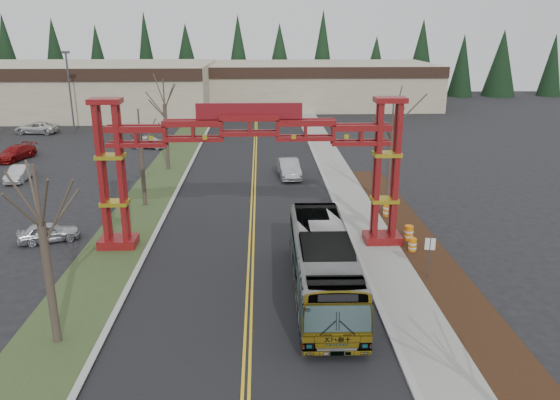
{
  "coord_description": "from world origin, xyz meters",
  "views": [
    {
      "loc": [
        0.66,
        -12.86,
        12.66
      ],
      "look_at": [
        1.65,
        15.32,
        3.71
      ],
      "focal_mm": 35.0,
      "sensor_mm": 36.0,
      "label": 1
    }
  ],
  "objects_px": {
    "barrel_north": "(388,210)",
    "bare_tree_right_far": "(392,129)",
    "parked_car_near_b": "(19,173)",
    "street_sign": "(430,250)",
    "barrel_mid": "(409,234)",
    "barrel_south": "(412,245)",
    "parked_car_far_b": "(37,128)",
    "transit_bus": "(323,264)",
    "parked_car_mid_a": "(15,153)",
    "parked_car_far_a": "(149,143)",
    "parked_car_near_a": "(48,232)",
    "retail_building_east": "(316,84)",
    "bare_tree_median_far": "(165,105)",
    "silver_sedan": "(289,168)",
    "bare_tree_median_mid": "(140,138)",
    "bare_tree_median_near": "(41,222)",
    "gateway_arch": "(250,149)",
    "retail_building_west": "(58,89)",
    "light_pole_far": "(69,87)"
  },
  "relations": [
    {
      "from": "retail_building_east",
      "to": "silver_sedan",
      "type": "height_order",
      "value": "retail_building_east"
    },
    {
      "from": "parked_car_far_b",
      "to": "street_sign",
      "type": "xyz_separation_m",
      "value": [
        36.59,
        -42.59,
        0.94
      ]
    },
    {
      "from": "bare_tree_median_near",
      "to": "parked_car_near_a",
      "type": "bearing_deg",
      "value": 111.42
    },
    {
      "from": "silver_sedan",
      "to": "bare_tree_right_far",
      "type": "relative_size",
      "value": 0.61
    },
    {
      "from": "retail_building_west",
      "to": "parked_car_near_a",
      "type": "bearing_deg",
      "value": -71.71
    },
    {
      "from": "parked_car_near_b",
      "to": "bare_tree_right_far",
      "type": "bearing_deg",
      "value": -17.35
    },
    {
      "from": "parked_car_near_a",
      "to": "barrel_mid",
      "type": "distance_m",
      "value": 22.23
    },
    {
      "from": "bare_tree_median_near",
      "to": "barrel_north",
      "type": "xyz_separation_m",
      "value": [
        17.4,
        15.19,
        -4.83
      ]
    },
    {
      "from": "parked_car_near_a",
      "to": "barrel_south",
      "type": "xyz_separation_m",
      "value": [
        21.99,
        -2.56,
        -0.16
      ]
    },
    {
      "from": "bare_tree_median_mid",
      "to": "parked_car_near_a",
      "type": "bearing_deg",
      "value": -123.19
    },
    {
      "from": "retail_building_east",
      "to": "parked_car_near_b",
      "type": "height_order",
      "value": "retail_building_east"
    },
    {
      "from": "parked_car_far_a",
      "to": "parked_car_mid_a",
      "type": "bearing_deg",
      "value": 122.87
    },
    {
      "from": "transit_bus",
      "to": "gateway_arch",
      "type": "bearing_deg",
      "value": 119.45
    },
    {
      "from": "parked_car_near_b",
      "to": "parked_car_far_b",
      "type": "xyz_separation_m",
      "value": [
        -7.08,
        22.19,
        0.08
      ]
    },
    {
      "from": "parked_car_near_a",
      "to": "parked_car_near_b",
      "type": "bearing_deg",
      "value": 6.49
    },
    {
      "from": "bare_tree_median_mid",
      "to": "bare_tree_median_far",
      "type": "bearing_deg",
      "value": 90.0
    },
    {
      "from": "parked_car_far_b",
      "to": "barrel_south",
      "type": "xyz_separation_m",
      "value": [
        36.74,
        -39.02,
        -0.28
      ]
    },
    {
      "from": "parked_car_mid_a",
      "to": "bare_tree_median_mid",
      "type": "xyz_separation_m",
      "value": [
        15.88,
        -15.27,
        4.39
      ]
    },
    {
      "from": "gateway_arch",
      "to": "barrel_mid",
      "type": "xyz_separation_m",
      "value": [
        9.7,
        0.23,
        -5.47
      ]
    },
    {
      "from": "bare_tree_median_far",
      "to": "barrel_south",
      "type": "distance_m",
      "value": 27.35
    },
    {
      "from": "parked_car_near_b",
      "to": "light_pole_far",
      "type": "distance_m",
      "value": 22.79
    },
    {
      "from": "parked_car_near_b",
      "to": "parked_car_near_a",
      "type": "bearing_deg",
      "value": -64.3
    },
    {
      "from": "parked_car_far_b",
      "to": "street_sign",
      "type": "bearing_deg",
      "value": 47.63
    },
    {
      "from": "silver_sedan",
      "to": "bare_tree_median_near",
      "type": "bearing_deg",
      "value": -117.4
    },
    {
      "from": "silver_sedan",
      "to": "parked_car_mid_a",
      "type": "distance_m",
      "value": 28.02
    },
    {
      "from": "retail_building_west",
      "to": "bare_tree_right_far",
      "type": "distance_m",
      "value": 61.44
    },
    {
      "from": "parked_car_far_a",
      "to": "barrel_north",
      "type": "xyz_separation_m",
      "value": [
        20.93,
        -23.47,
        -0.08
      ]
    },
    {
      "from": "retail_building_east",
      "to": "bare_tree_median_near",
      "type": "distance_m",
      "value": 74.64
    },
    {
      "from": "gateway_arch",
      "to": "bare_tree_median_near",
      "type": "height_order",
      "value": "gateway_arch"
    },
    {
      "from": "transit_bus",
      "to": "parked_car_mid_a",
      "type": "bearing_deg",
      "value": 133.37
    },
    {
      "from": "retail_building_west",
      "to": "parked_car_far_a",
      "type": "distance_m",
      "value": 31.85
    },
    {
      "from": "silver_sedan",
      "to": "parked_car_mid_a",
      "type": "relative_size",
      "value": 1.0
    },
    {
      "from": "parked_car_near_a",
      "to": "parked_car_mid_a",
      "type": "xyz_separation_m",
      "value": [
        -11.36,
        22.18,
        0.09
      ]
    },
    {
      "from": "parked_car_far_b",
      "to": "barrel_south",
      "type": "height_order",
      "value": "parked_car_far_b"
    },
    {
      "from": "barrel_north",
      "to": "bare_tree_right_far",
      "type": "bearing_deg",
      "value": 77.09
    },
    {
      "from": "gateway_arch",
      "to": "silver_sedan",
      "type": "bearing_deg",
      "value": 78.82
    },
    {
      "from": "silver_sedan",
      "to": "light_pole_far",
      "type": "relative_size",
      "value": 0.49
    },
    {
      "from": "retail_building_east",
      "to": "bare_tree_median_far",
      "type": "xyz_separation_m",
      "value": [
        -18.0,
        -43.15,
        2.5
      ]
    },
    {
      "from": "bare_tree_median_far",
      "to": "barrel_mid",
      "type": "bearing_deg",
      "value": -46.38
    },
    {
      "from": "bare_tree_median_near",
      "to": "bare_tree_median_far",
      "type": "bearing_deg",
      "value": 90.0
    },
    {
      "from": "parked_car_near_b",
      "to": "bare_tree_right_far",
      "type": "relative_size",
      "value": 0.49
    },
    {
      "from": "retail_building_west",
      "to": "barrel_south",
      "type": "height_order",
      "value": "retail_building_west"
    },
    {
      "from": "parked_car_far_b",
      "to": "bare_tree_median_near",
      "type": "xyz_separation_m",
      "value": [
        19.27,
        -47.98,
        4.65
      ]
    },
    {
      "from": "street_sign",
      "to": "barrel_mid",
      "type": "relative_size",
      "value": 2.24
    },
    {
      "from": "barrel_south",
      "to": "bare_tree_median_mid",
      "type": "bearing_deg",
      "value": 151.55
    },
    {
      "from": "street_sign",
      "to": "barrel_south",
      "type": "xyz_separation_m",
      "value": [
        0.15,
        3.57,
        -1.22
      ]
    },
    {
      "from": "retail_building_east",
      "to": "silver_sedan",
      "type": "distance_m",
      "value": 46.91
    },
    {
      "from": "parked_car_near_b",
      "to": "bare_tree_right_far",
      "type": "height_order",
      "value": "bare_tree_right_far"
    },
    {
      "from": "parked_car_mid_a",
      "to": "bare_tree_median_far",
      "type": "bearing_deg",
      "value": 0.05
    },
    {
      "from": "parked_car_far_b",
      "to": "bare_tree_right_far",
      "type": "height_order",
      "value": "bare_tree_right_far"
    }
  ]
}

